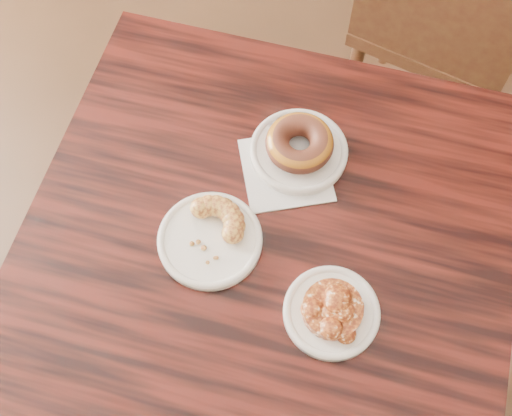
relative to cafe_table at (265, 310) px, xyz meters
The scene contains 10 objects.
floor 0.52m from the cafe_table, 131.47° to the right, with size 5.00×5.00×0.00m, color black.
cafe_table is the anchor object (origin of this frame).
chair_far 0.89m from the cafe_table, 88.73° to the left, with size 0.43×0.43×0.90m, color black, non-canonical shape.
napkin 0.40m from the cafe_table, 106.97° to the left, with size 0.14×0.14×0.00m, color silver.
plate_donut 0.42m from the cafe_table, 102.46° to the left, with size 0.17×0.17×0.01m, color white.
plate_cruller 0.39m from the cafe_table, 148.79° to the right, with size 0.17×0.17×0.01m, color white.
plate_fritter 0.41m from the cafe_table, 20.72° to the right, with size 0.15×0.15×0.01m, color white.
glazed_donut 0.45m from the cafe_table, 102.46° to the left, with size 0.12×0.12×0.04m, color #8F5614.
apple_fritter 0.43m from the cafe_table, 20.72° to the right, with size 0.13×0.13×0.03m, color #3F1206, non-canonical shape.
cruller_fragment 0.41m from the cafe_table, 148.79° to the right, with size 0.12×0.12×0.03m, color brown, non-canonical shape.
Camera 1 is at (0.43, -0.08, 1.70)m, focal length 45.00 mm.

